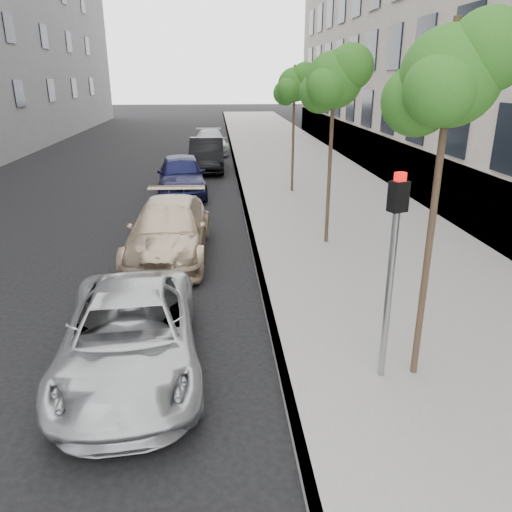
{
  "coord_description": "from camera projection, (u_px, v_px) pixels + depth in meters",
  "views": [
    {
      "loc": [
        0.22,
        -4.99,
        4.51
      ],
      "look_at": [
        0.87,
        3.23,
        1.5
      ],
      "focal_mm": 35.0,
      "sensor_mm": 36.0,
      "label": 1
    }
  ],
  "objects": [
    {
      "name": "tree_mid",
      "position": [
        335.0,
        80.0,
        12.44
      ],
      "size": [
        1.74,
        1.54,
        5.11
      ],
      "color": "#38281C",
      "rests_on": "sidewalk"
    },
    {
      "name": "sedan_rear",
      "position": [
        211.0,
        142.0,
        30.32
      ],
      "size": [
        2.18,
        4.75,
        1.35
      ],
      "primitive_type": "imported",
      "rotation": [
        0.0,
        0.0,
        0.06
      ],
      "color": "#ADB0B5",
      "rests_on": "ground"
    },
    {
      "name": "tree_far",
      "position": [
        295.0,
        85.0,
        18.61
      ],
      "size": [
        1.62,
        1.42,
        4.82
      ],
      "color": "#38281C",
      "rests_on": "sidewalk"
    },
    {
      "name": "sidewalk",
      "position": [
        287.0,
        156.0,
        28.98
      ],
      "size": [
        6.4,
        72.0,
        0.14
      ],
      "primitive_type": "cube",
      "color": "gray",
      "rests_on": "ground"
    },
    {
      "name": "signal_pole",
      "position": [
        393.0,
        255.0,
        7.05
      ],
      "size": [
        0.29,
        0.26,
        3.14
      ],
      "rotation": [
        0.0,
        0.0,
        0.4
      ],
      "color": "#939699",
      "rests_on": "sidewalk"
    },
    {
      "name": "sedan_black",
      "position": [
        207.0,
        154.0,
        24.75
      ],
      "size": [
        1.65,
        4.73,
        1.56
      ],
      "primitive_type": "imported",
      "rotation": [
        0.0,
        0.0,
        0.0
      ],
      "color": "black",
      "rests_on": "ground"
    },
    {
      "name": "sedan_blue",
      "position": [
        181.0,
        175.0,
        19.77
      ],
      "size": [
        2.19,
        4.7,
        1.56
      ],
      "primitive_type": "imported",
      "rotation": [
        0.0,
        0.0,
        0.08
      ],
      "color": "#101338",
      "rests_on": "ground"
    },
    {
      "name": "suv",
      "position": [
        169.0,
        230.0,
        12.96
      ],
      "size": [
        2.13,
        4.97,
        1.43
      ],
      "primitive_type": "imported",
      "rotation": [
        0.0,
        0.0,
        -0.03
      ],
      "color": "tan",
      "rests_on": "ground"
    },
    {
      "name": "ground",
      "position": [
        207.0,
        460.0,
        6.2
      ],
      "size": [
        160.0,
        160.0,
        0.0
      ],
      "primitive_type": "plane",
      "color": "black",
      "rests_on": "ground"
    },
    {
      "name": "minivan",
      "position": [
        130.0,
        335.0,
        7.88
      ],
      "size": [
        2.48,
        4.72,
        1.27
      ],
      "primitive_type": "imported",
      "rotation": [
        0.0,
        0.0,
        0.09
      ],
      "color": "#BABCBF",
      "rests_on": "ground"
    },
    {
      "name": "tree_near",
      "position": [
        452.0,
        77.0,
        6.32
      ],
      "size": [
        1.64,
        1.44,
        5.15
      ],
      "color": "#38281C",
      "rests_on": "sidewalk"
    },
    {
      "name": "curb",
      "position": [
        233.0,
        156.0,
        28.75
      ],
      "size": [
        0.15,
        72.0,
        0.14
      ],
      "primitive_type": "cube",
      "color": "#9E9B93",
      "rests_on": "ground"
    }
  ]
}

